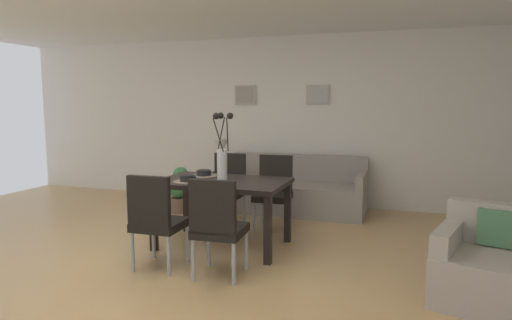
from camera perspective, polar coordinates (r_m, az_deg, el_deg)
The scene contains 19 objects.
ground_plane at distance 4.40m, azimuth -10.96°, elevation -13.80°, with size 9.00×9.00×0.00m, color tan.
back_wall_panel at distance 7.12m, azimuth 1.88°, elevation 5.09°, with size 9.00×0.10×2.60m, color white.
dining_table at distance 4.89m, azimuth -4.33°, elevation -3.66°, with size 1.40×0.88×0.74m.
dining_chair_near_left at distance 4.32m, azimuth -12.74°, elevation -7.15°, with size 0.45×0.45×0.92m.
dining_chair_near_right at distance 5.81m, azimuth -3.70°, elevation -3.27°, with size 0.45×0.45×0.92m.
dining_chair_far_left at distance 4.03m, azimuth -5.00°, elevation -8.04°, with size 0.47×0.47×0.92m.
dining_chair_far_right at distance 5.61m, azimuth 2.31°, elevation -3.65°, with size 0.47×0.47×0.92m.
centerpiece_vase at distance 4.83m, azimuth -4.36°, elevation 0.71°, with size 0.21×0.23×0.73m.
placemat_near_left at distance 4.83m, azimuth -8.71°, elevation -2.72°, with size 0.32×0.32×0.01m, color #7F705B.
bowl_near_left at distance 4.82m, azimuth -8.72°, elevation -2.28°, with size 0.17×0.17×0.07m.
placemat_near_right at distance 5.17m, azimuth -6.69°, elevation -2.00°, with size 0.32×0.32×0.01m, color #7F705B.
bowl_near_right at distance 5.17m, azimuth -6.70°, elevation -1.60°, with size 0.17×0.17×0.07m.
sofa at distance 6.57m, azimuth 4.95°, elevation -4.11°, with size 2.04×0.84×0.80m.
side_table at distance 6.87m, azimuth -4.35°, elevation -3.75°, with size 0.36×0.36×0.52m, color black.
table_lamp at distance 6.78m, azimuth -4.40°, elevation 1.51°, with size 0.22×0.22×0.51m.
armchair at distance 4.08m, azimuth 28.05°, elevation -12.00°, with size 0.99×0.99×0.75m.
framed_picture_left at distance 7.17m, azimuth -1.39°, elevation 8.32°, with size 0.35×0.03×0.31m.
framed_picture_center at distance 6.86m, azimuth 7.89°, elevation 8.29°, with size 0.35×0.03×0.29m.
potted_plant at distance 6.50m, azimuth -9.80°, elevation -3.47°, with size 0.36×0.36×0.67m.
Camera 1 is at (2.07, -3.56, 1.58)m, focal length 31.22 mm.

